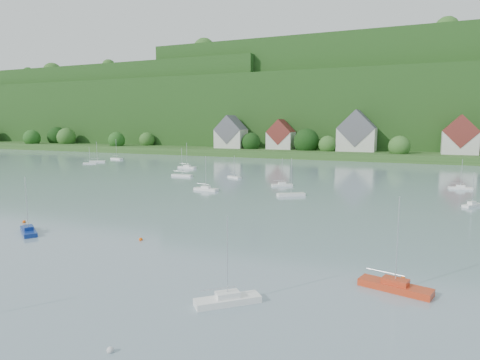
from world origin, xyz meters
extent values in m
cube|color=#2B501E|center=(0.00, 200.00, 1.50)|extent=(600.00, 60.00, 3.00)
cube|color=#1C3E13|center=(0.00, 275.00, 20.00)|extent=(620.00, 160.00, 40.00)
cube|color=#1C3E13|center=(-150.00, 260.00, 24.00)|extent=(200.00, 120.00, 52.00)
cube|color=#1C3E13|center=(10.00, 270.00, 28.00)|extent=(240.00, 130.00, 60.00)
sphere|color=#325D22|center=(-162.23, 187.01, 6.64)|extent=(11.19, 11.19, 11.19)
sphere|color=#325D22|center=(-108.08, 191.48, 5.80)|extent=(8.61, 8.61, 8.61)
sphere|color=#1D4D17|center=(-119.76, 180.47, 5.94)|extent=(9.03, 9.03, 9.03)
sphere|color=#325D22|center=(-6.80, 183.88, 5.66)|extent=(8.19, 8.19, 8.19)
sphere|color=#325D22|center=(-51.96, 186.07, 5.11)|extent=(6.49, 6.49, 6.49)
sphere|color=#325D22|center=(46.85, 192.08, 6.95)|extent=(12.16, 12.16, 12.16)
sphere|color=#325D22|center=(22.99, 179.93, 5.84)|extent=(8.73, 8.73, 8.73)
sphere|color=black|center=(-43.87, 185.86, 6.03)|extent=(9.32, 9.32, 9.32)
sphere|color=black|center=(-170.45, 193.35, 6.09)|extent=(9.50, 9.50, 9.50)
sphere|color=black|center=(-174.62, 191.87, 6.87)|extent=(11.91, 11.91, 11.91)
sphere|color=#1D4D17|center=(-182.02, 179.81, 6.22)|extent=(9.91, 9.91, 9.91)
sphere|color=black|center=(-17.00, 186.36, 6.87)|extent=(11.92, 11.92, 11.92)
sphere|color=#325D22|center=(-119.71, 228.54, 51.84)|extent=(10.52, 10.52, 10.52)
sphere|color=#325D22|center=(-223.02, 236.35, 52.41)|extent=(13.75, 13.75, 13.75)
sphere|color=#1D4D17|center=(-84.27, 263.14, 51.80)|extent=(10.29, 10.29, 10.29)
sphere|color=black|center=(-190.36, 258.01, 51.80)|extent=(10.31, 10.31, 10.31)
sphere|color=black|center=(-175.19, 233.35, 51.42)|extent=(8.14, 8.14, 8.14)
sphere|color=#325D22|center=(-177.57, 262.59, 51.25)|extent=(7.15, 7.15, 7.15)
sphere|color=black|center=(-243.68, 258.03, 52.04)|extent=(11.66, 11.66, 11.66)
sphere|color=black|center=(-68.16, 251.39, 51.26)|extent=(7.18, 7.18, 7.18)
sphere|color=#325D22|center=(-157.98, 221.69, 51.56)|extent=(8.89, 8.89, 8.89)
sphere|color=#1D4D17|center=(-234.52, 225.00, 51.36)|extent=(7.77, 7.77, 7.77)
sphere|color=black|center=(-193.31, 253.95, 51.74)|extent=(9.97, 9.97, 9.97)
sphere|color=#1D4D17|center=(39.50, 255.03, 60.25)|extent=(12.83, 12.83, 12.83)
sphere|color=#325D22|center=(-39.93, 242.18, 59.43)|extent=(8.18, 8.18, 8.18)
sphere|color=#1D4D17|center=(1.11, 279.65, 60.23)|extent=(12.73, 12.73, 12.73)
sphere|color=#325D22|center=(39.25, 231.29, 60.09)|extent=(11.95, 11.95, 11.95)
sphere|color=#325D22|center=(-47.14, 274.29, 59.24)|extent=(7.07, 7.07, 7.07)
sphere|color=black|center=(-3.47, 243.31, 59.44)|extent=(8.21, 8.21, 8.21)
sphere|color=#325D22|center=(-22.82, 267.10, 60.14)|extent=(12.24, 12.24, 12.24)
sphere|color=#325D22|center=(-95.50, 235.90, 60.39)|extent=(13.65, 13.65, 13.65)
sphere|color=#1D4D17|center=(-39.98, 262.14, 42.10)|extent=(12.01, 12.01, 12.01)
sphere|color=black|center=(-3.70, 272.21, 42.75)|extent=(15.72, 15.72, 15.72)
sphere|color=#1D4D17|center=(10.88, 267.92, 41.84)|extent=(10.54, 10.54, 10.54)
sphere|color=#1D4D17|center=(-193.30, 298.62, 41.43)|extent=(8.18, 8.18, 8.18)
sphere|color=black|center=(-175.91, 289.59, 41.53)|extent=(8.74, 8.74, 8.74)
sphere|color=black|center=(-191.77, 268.51, 42.69)|extent=(15.38, 15.38, 15.38)
cube|color=beige|center=(-55.00, 187.00, 7.50)|extent=(14.00, 10.00, 9.00)
cube|color=#57565E|center=(-55.00, 187.00, 12.00)|extent=(14.00, 10.40, 14.00)
cube|color=beige|center=(-30.00, 189.00, 7.00)|extent=(12.00, 9.00, 8.00)
cube|color=maroon|center=(-30.00, 189.00, 11.00)|extent=(12.00, 9.36, 12.00)
cube|color=beige|center=(5.00, 188.00, 8.00)|extent=(16.00, 11.00, 10.00)
cube|color=#57565E|center=(5.00, 188.00, 13.00)|extent=(16.00, 11.44, 16.00)
cube|color=beige|center=(45.00, 186.00, 7.50)|extent=(13.00, 10.00, 9.00)
cube|color=maroon|center=(45.00, 186.00, 12.00)|extent=(13.00, 10.40, 13.00)
cube|color=navy|center=(-18.43, 39.20, 0.30)|extent=(5.82, 4.71, 0.59)
cube|color=navy|center=(-18.43, 39.20, 0.84)|extent=(2.37, 2.13, 0.50)
cylinder|color=silver|center=(-18.43, 39.20, 4.29)|extent=(0.10, 0.10, 7.40)
cylinder|color=silver|center=(-19.16, 39.70, 1.49)|extent=(2.73, 1.90, 0.08)
cube|color=white|center=(17.06, 29.33, 0.29)|extent=(5.30, 5.05, 0.57)
cube|color=white|center=(17.06, 29.33, 0.82)|extent=(2.23, 2.18, 0.50)
cylinder|color=silver|center=(17.06, 29.33, 4.15)|extent=(0.10, 0.10, 7.15)
cylinder|color=silver|center=(16.42, 28.75, 1.47)|extent=(2.37, 2.19, 0.08)
cube|color=red|center=(30.07, 38.11, 0.33)|extent=(6.80, 3.40, 0.65)
cube|color=red|center=(30.07, 38.11, 0.90)|extent=(2.54, 1.81, 0.50)
cylinder|color=silver|center=(30.07, 38.11, 4.75)|extent=(0.10, 0.10, 8.18)
cylinder|color=silver|center=(29.12, 38.36, 1.55)|extent=(3.51, 0.97, 0.08)
sphere|color=silver|center=(13.02, 19.19, 0.00)|extent=(0.50, 0.50, 0.50)
sphere|color=#FF5407|center=(30.63, 41.57, 0.00)|extent=(0.39, 0.39, 0.39)
sphere|color=#FF5407|center=(-1.80, 42.54, 0.00)|extent=(0.50, 0.50, 0.50)
sphere|color=#FF5407|center=(-24.59, 43.56, 0.00)|extent=(0.50, 0.50, 0.50)
cube|color=white|center=(6.62, 83.30, 0.30)|extent=(5.80, 4.79, 0.59)
cylinder|color=silver|center=(6.62, 83.30, 4.30)|extent=(0.10, 0.10, 7.42)
cylinder|color=silver|center=(5.89, 82.78, 1.49)|extent=(2.71, 1.95, 0.08)
cube|color=white|center=(-41.39, 121.53, 0.32)|extent=(6.57, 2.29, 0.65)
cube|color=white|center=(-41.39, 121.53, 0.90)|extent=(2.35, 1.43, 0.50)
cylinder|color=silver|center=(-41.39, 121.53, 4.68)|extent=(0.10, 0.10, 8.06)
cylinder|color=silver|center=(-42.35, 121.61, 1.55)|extent=(3.54, 0.35, 0.08)
cube|color=white|center=(-83.44, 121.04, 0.24)|extent=(4.74, 3.58, 0.47)
cylinder|color=silver|center=(-83.44, 121.04, 3.43)|extent=(0.10, 0.10, 5.92)
cylinder|color=silver|center=(-84.05, 120.67, 1.37)|extent=(2.27, 1.41, 0.08)
cube|color=white|center=(40.64, 85.69, 0.23)|extent=(3.64, 4.66, 0.47)
cube|color=white|center=(40.64, 85.69, 0.72)|extent=(1.66, 1.88, 0.50)
cylinder|color=silver|center=(40.64, 85.69, 3.40)|extent=(0.10, 0.10, 5.86)
cylinder|color=silver|center=(40.26, 85.10, 1.37)|extent=(1.46, 2.21, 0.08)
cube|color=white|center=(-16.37, 105.11, 0.23)|extent=(4.74, 3.22, 0.46)
cylinder|color=silver|center=(-16.37, 105.11, 3.37)|extent=(0.10, 0.10, 5.81)
cylinder|color=silver|center=(-16.99, 105.41, 1.36)|extent=(2.33, 1.20, 0.08)
cube|color=white|center=(0.56, 95.92, 0.26)|extent=(5.10, 3.95, 0.51)
cube|color=white|center=(0.56, 95.92, 0.76)|extent=(2.05, 1.81, 0.50)
cylinder|color=silver|center=(0.56, 95.92, 3.72)|extent=(0.10, 0.10, 6.41)
cylinder|color=silver|center=(-0.09, 95.51, 1.41)|extent=(2.43, 1.57, 0.08)
cube|color=white|center=(-85.39, 127.24, 0.30)|extent=(5.89, 4.58, 0.59)
cylinder|color=silver|center=(-85.39, 127.24, 4.29)|extent=(0.10, 0.10, 7.40)
cylinder|color=silver|center=(-86.14, 126.76, 1.49)|extent=(2.79, 1.82, 0.08)
cube|color=white|center=(-31.63, 102.23, 0.31)|extent=(6.22, 2.13, 0.61)
cylinder|color=silver|center=(-31.63, 102.23, 4.43)|extent=(0.10, 0.10, 7.64)
cylinder|color=silver|center=(-32.54, 102.17, 1.51)|extent=(3.36, 0.31, 0.08)
cube|color=white|center=(-13.29, 82.37, 0.29)|extent=(5.99, 2.21, 0.59)
cube|color=white|center=(-13.29, 82.37, 0.84)|extent=(2.15, 1.35, 0.50)
cylinder|color=silver|center=(-13.29, 82.37, 4.24)|extent=(0.10, 0.10, 7.32)
cylinder|color=silver|center=(-14.16, 82.46, 1.49)|extent=(3.21, 0.40, 0.08)
cube|color=white|center=(40.31, 107.74, 0.26)|extent=(5.34, 2.18, 0.52)
cube|color=white|center=(40.31, 107.74, 0.77)|extent=(1.94, 1.27, 0.50)
cylinder|color=silver|center=(40.31, 107.74, 3.76)|extent=(0.10, 0.10, 6.48)
cylinder|color=silver|center=(39.54, 107.63, 1.42)|extent=(2.83, 0.49, 0.08)
cube|color=white|center=(-86.39, 139.88, 0.32)|extent=(6.56, 3.25, 0.63)
cylinder|color=silver|center=(-86.39, 139.88, 4.58)|extent=(0.10, 0.10, 7.90)
cylinder|color=silver|center=(-87.31, 140.11, 1.53)|extent=(3.39, 0.92, 0.08)
camera|label=1|loc=(31.73, -1.84, 15.45)|focal=31.58mm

